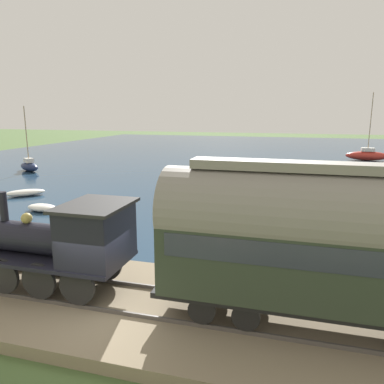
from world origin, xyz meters
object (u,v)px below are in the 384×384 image
(steam_locomotive, at_px, (68,240))
(sailboat_red, at_px, (367,155))
(sailboat_navy, at_px, (29,166))
(rowboat_off_pier, at_px, (25,193))
(rowboat_near_shore, at_px, (42,208))
(rowboat_mid_harbor, at_px, (353,223))
(passenger_coach, at_px, (336,240))

(steam_locomotive, relative_size, sailboat_red, 0.64)
(steam_locomotive, xyz_separation_m, sailboat_red, (41.82, -15.50, -1.49))
(sailboat_navy, bearing_deg, rowboat_off_pier, -113.51)
(sailboat_navy, bearing_deg, steam_locomotive, -109.72)
(rowboat_near_shore, height_order, rowboat_off_pier, rowboat_off_pier)
(sailboat_red, distance_m, sailboat_navy, 40.21)
(sailboat_navy, bearing_deg, rowboat_near_shore, -109.81)
(rowboat_near_shore, bearing_deg, sailboat_navy, 45.99)
(sailboat_red, xyz_separation_m, rowboat_mid_harbor, (-30.37, 5.49, -0.47))
(sailboat_red, relative_size, rowboat_off_pier, 3.08)
(steam_locomotive, relative_size, sailboat_navy, 0.81)
(steam_locomotive, distance_m, sailboat_navy, 30.35)
(rowboat_near_shore, xyz_separation_m, rowboat_off_pier, (3.38, 4.01, 0.01))
(steam_locomotive, height_order, sailboat_red, sailboat_red)
(passenger_coach, relative_size, sailboat_red, 1.14)
(sailboat_red, distance_m, rowboat_mid_harbor, 30.86)
(sailboat_red, relative_size, rowboat_mid_harbor, 3.68)
(steam_locomotive, bearing_deg, passenger_coach, -90.00)
(steam_locomotive, bearing_deg, sailboat_red, -20.34)
(sailboat_navy, distance_m, rowboat_near_shore, 17.68)
(steam_locomotive, distance_m, passenger_coach, 7.99)
(rowboat_off_pier, bearing_deg, sailboat_navy, -5.37)
(passenger_coach, bearing_deg, rowboat_near_shore, 59.75)
(sailboat_red, bearing_deg, steam_locomotive, 160.47)
(passenger_coach, height_order, rowboat_mid_harbor, passenger_coach)
(passenger_coach, xyz_separation_m, sailboat_navy, (22.82, 27.89, -2.35))
(rowboat_near_shore, bearing_deg, rowboat_mid_harbor, -78.99)
(sailboat_navy, relative_size, rowboat_off_pier, 2.43)
(rowboat_off_pier, bearing_deg, rowboat_mid_harbor, -136.36)
(sailboat_red, height_order, sailboat_navy, sailboat_red)
(sailboat_navy, height_order, rowboat_near_shore, sailboat_navy)
(sailboat_navy, height_order, rowboat_off_pier, sailboat_navy)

